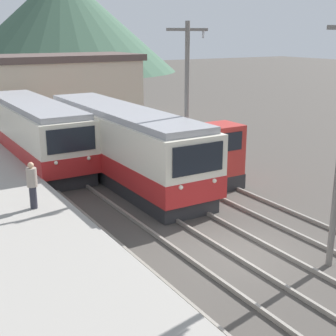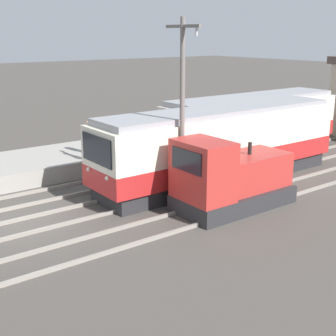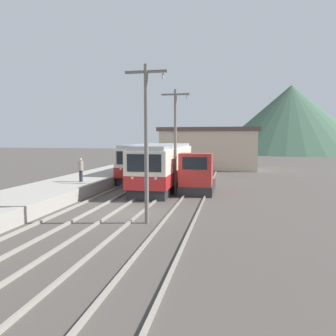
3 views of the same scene
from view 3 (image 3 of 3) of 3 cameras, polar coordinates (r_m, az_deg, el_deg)
name	(u,v)px [view 3 (image 3 of 3)]	position (r m, az deg, el deg)	size (l,w,h in m)	color
ground_plane	(126,212)	(18.34, -7.29, -7.65)	(200.00, 200.00, 0.00)	#47423D
platform_left	(24,201)	(21.04, -23.76, -5.23)	(4.50, 54.00, 0.83)	gray
track_left	(82,209)	(19.28, -14.71, -6.92)	(1.54, 60.00, 0.14)	gray
track_center	(130,211)	(18.26, -6.69, -7.47)	(1.54, 60.00, 0.14)	gray
track_right	(184,214)	(17.61, 2.74, -7.92)	(1.54, 60.00, 0.14)	gray
commuter_train_left	(148,162)	(32.87, -3.58, 0.98)	(2.84, 11.94, 3.44)	#28282B
commuter_train_center	(165,167)	(27.27, -0.58, 0.17)	(2.84, 13.32, 3.53)	#28282B
shunting_locomotive	(198,176)	(24.63, 5.21, -1.44)	(2.40, 5.07, 3.00)	#28282B
catenary_mast_near	(146,138)	(15.46, -3.77, 5.16)	(2.00, 0.20, 7.48)	slate
catenary_mast_mid	(175,138)	(23.40, 1.30, 5.23)	(2.00, 0.20, 7.48)	slate
person_on_platform	(81,169)	(25.14, -14.95, -0.15)	(0.38, 0.38, 1.75)	#282833
station_building	(209,148)	(43.08, 7.09, 3.45)	(12.60, 6.30, 5.38)	beige
mountain_backdrop	(291,119)	(95.19, 20.57, 7.99)	(41.62, 41.62, 18.10)	#3D5B47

